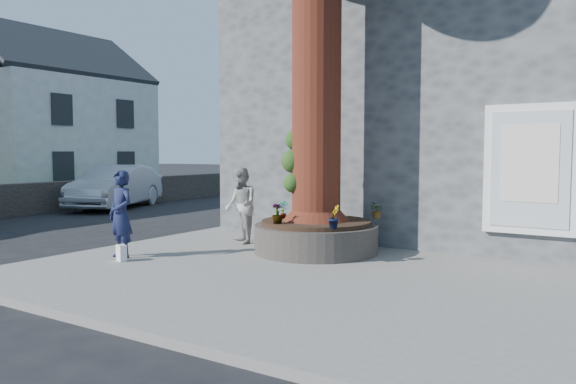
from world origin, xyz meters
The scene contains 14 objects.
ground centered at (0.00, 0.00, 0.00)m, with size 120.00×120.00×0.00m, color black.
pavement centered at (1.50, 1.00, 0.06)m, with size 9.00×8.00×0.12m, color slate.
yellow_line centered at (-3.05, 1.00, 0.00)m, with size 0.10×30.00×0.01m, color yellow.
stone_shop centered at (2.50, 7.20, 3.16)m, with size 10.30×8.30×6.30m.
planter centered at (0.80, 2.00, 0.41)m, with size 2.30×2.30×0.60m.
cottage_far centered at (-16.50, 8.00, 3.79)m, with size 7.30×7.40×8.75m.
man centered at (-1.85, -0.32, 0.89)m, with size 0.57×0.37×1.55m, color #161C3D.
woman centered at (-1.02, 2.07, 0.90)m, with size 0.76×0.59×1.56m, color #A7A59F.
shopping_bag centered at (-1.59, -0.55, 0.26)m, with size 0.20×0.12×0.28m, color white.
car_silver centered at (-9.80, 6.29, 0.76)m, with size 1.61×4.61×1.52m, color #B7B8BF.
plant_a centered at (0.13, 1.90, 0.89)m, with size 0.18×0.12×0.35m, color gray.
plant_b centered at (1.63, 1.15, 0.92)m, with size 0.22×0.21×0.40m, color gray.
plant_c centered at (0.46, 1.22, 0.90)m, with size 0.20×0.20×0.36m, color gray.
plant_d centered at (1.65, 2.85, 0.88)m, with size 0.29×0.26×0.32m, color gray.
Camera 1 is at (5.98, -7.01, 2.00)m, focal length 35.00 mm.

